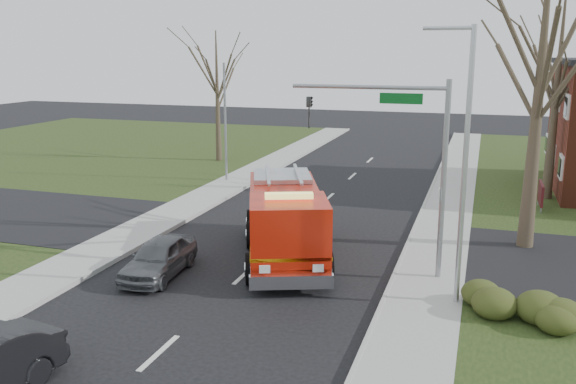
% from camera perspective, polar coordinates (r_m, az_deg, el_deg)
% --- Properties ---
extents(ground, '(120.00, 120.00, 0.00)m').
position_cam_1_polar(ground, '(21.66, -4.06, -7.70)').
color(ground, black).
rests_on(ground, ground).
extents(sidewalk_right, '(2.40, 80.00, 0.15)m').
position_cam_1_polar(sidewalk_right, '(20.28, 12.63, -9.26)').
color(sidewalk_right, '#9B9C96').
rests_on(sidewalk_right, ground).
extents(sidewalk_left, '(2.40, 80.00, 0.15)m').
position_cam_1_polar(sidewalk_left, '(24.53, -17.69, -5.61)').
color(sidewalk_left, '#9B9C96').
rests_on(sidewalk_left, ground).
extents(health_center_sign, '(0.12, 2.00, 1.40)m').
position_cam_1_polar(health_center_sign, '(32.10, 22.57, -0.14)').
color(health_center_sign, '#471015').
rests_on(health_center_sign, ground).
extents(hedge_corner, '(2.80, 2.00, 0.90)m').
position_cam_1_polar(hedge_corner, '(19.16, 20.88, -9.57)').
color(hedge_corner, '#2F3D16').
rests_on(hedge_corner, lawn_right).
extents(bare_tree_near, '(6.00, 6.00, 12.00)m').
position_cam_1_polar(bare_tree_near, '(24.81, 22.66, 11.50)').
color(bare_tree_near, '#3E3224').
rests_on(bare_tree_near, ground).
extents(bare_tree_far, '(5.25, 5.25, 10.50)m').
position_cam_1_polar(bare_tree_far, '(33.93, 23.96, 9.99)').
color(bare_tree_far, '#3E3224').
rests_on(bare_tree_far, ground).
extents(bare_tree_left, '(4.50, 4.50, 9.00)m').
position_cam_1_polar(bare_tree_left, '(42.63, -6.66, 10.18)').
color(bare_tree_left, '#3E3224').
rests_on(bare_tree_left, ground).
extents(traffic_signal_mast, '(5.29, 0.18, 6.80)m').
position_cam_1_polar(traffic_signal_mast, '(20.61, 10.94, 4.57)').
color(traffic_signal_mast, gray).
rests_on(traffic_signal_mast, ground).
extents(streetlight_pole, '(1.48, 0.16, 8.40)m').
position_cam_1_polar(streetlight_pole, '(18.52, 16.07, 2.85)').
color(streetlight_pole, '#B7BABF').
rests_on(streetlight_pole, ground).
extents(utility_pole_far, '(0.14, 0.14, 7.00)m').
position_cam_1_polar(utility_pole_far, '(36.04, -5.89, 6.38)').
color(utility_pole_far, gray).
rests_on(utility_pole_far, ground).
extents(fire_engine, '(5.26, 8.17, 3.12)m').
position_cam_1_polar(fire_engine, '(22.77, -0.27, -2.88)').
color(fire_engine, '#BA1908').
rests_on(fire_engine, ground).
extents(parked_car_maroon, '(1.83, 4.00, 1.33)m').
position_cam_1_polar(parked_car_maroon, '(21.76, -11.98, -6.00)').
color(parked_car_maroon, '#565A5E').
rests_on(parked_car_maroon, ground).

